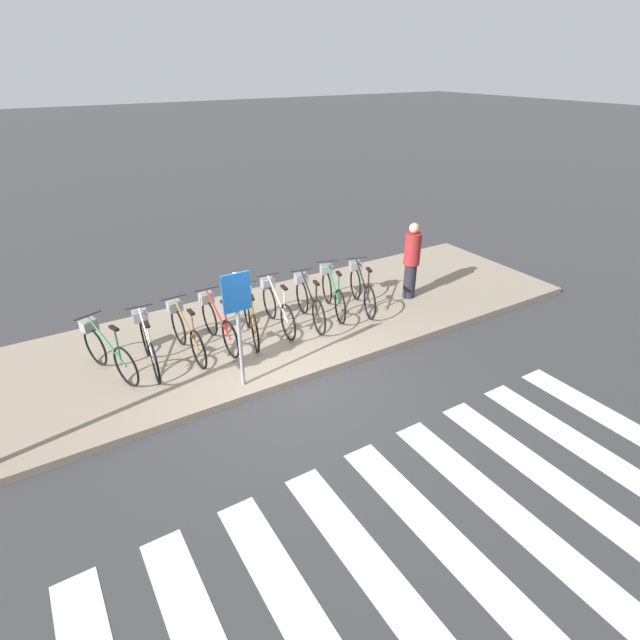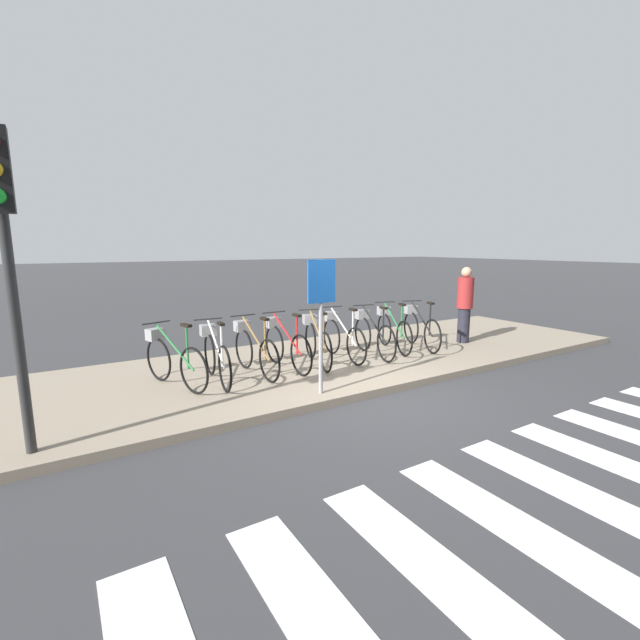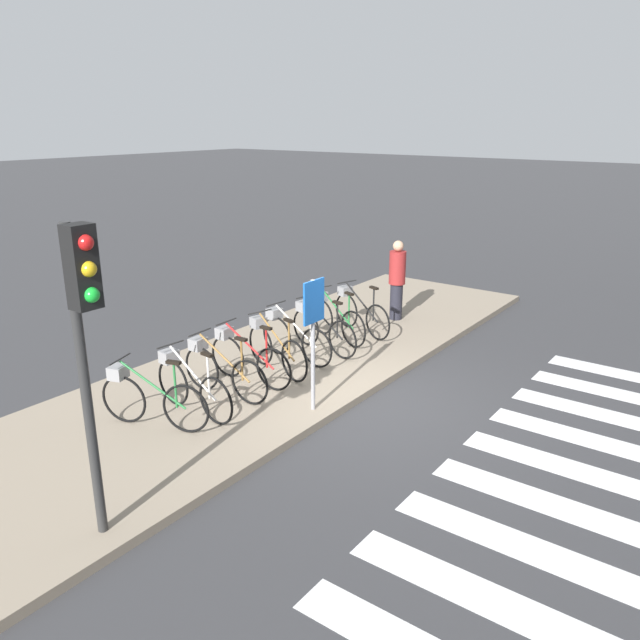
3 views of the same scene
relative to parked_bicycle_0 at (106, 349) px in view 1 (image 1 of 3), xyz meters
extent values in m
plane|color=#38383A|center=(2.49, -1.77, -0.56)|extent=(120.00, 120.00, 0.00)
cube|color=gray|center=(2.49, 0.06, -0.50)|extent=(13.88, 3.66, 0.12)
torus|color=black|center=(0.18, -0.54, -0.10)|extent=(0.25, 0.67, 0.69)
torus|color=black|center=(-0.12, 0.36, -0.10)|extent=(0.25, 0.67, 0.69)
cylinder|color=#267238|center=(0.03, -0.09, 0.18)|extent=(0.34, 0.93, 0.59)
cylinder|color=#267238|center=(0.14, -0.41, 0.21)|extent=(0.04, 0.04, 0.62)
cube|color=black|center=(0.14, -0.41, 0.55)|extent=(0.13, 0.21, 0.04)
cylinder|color=#262626|center=(-0.12, 0.36, 0.49)|extent=(0.44, 0.17, 0.02)
cube|color=gray|center=(-0.14, 0.41, 0.30)|extent=(0.29, 0.27, 0.18)
torus|color=black|center=(0.59, -0.68, -0.10)|extent=(0.09, 0.69, 0.69)
torus|color=black|center=(0.66, 0.26, -0.10)|extent=(0.09, 0.69, 0.69)
cylinder|color=silver|center=(0.63, -0.21, 0.18)|extent=(0.11, 0.97, 0.59)
cylinder|color=silver|center=(0.60, -0.55, 0.21)|extent=(0.03, 0.03, 0.62)
cube|color=black|center=(0.60, -0.55, 0.55)|extent=(0.09, 0.20, 0.04)
cylinder|color=#262626|center=(0.66, 0.26, 0.49)|extent=(0.46, 0.06, 0.02)
cube|color=gray|center=(0.67, 0.31, 0.30)|extent=(0.25, 0.22, 0.18)
torus|color=black|center=(1.32, -0.63, -0.10)|extent=(0.06, 0.69, 0.69)
torus|color=black|center=(1.28, 0.32, -0.10)|extent=(0.06, 0.69, 0.69)
cylinder|color=olive|center=(1.30, -0.15, 0.18)|extent=(0.07, 0.97, 0.59)
cylinder|color=olive|center=(1.32, -0.50, 0.21)|extent=(0.03, 0.03, 0.62)
cube|color=black|center=(1.32, -0.50, 0.55)|extent=(0.08, 0.20, 0.04)
cylinder|color=#262626|center=(1.28, 0.32, 0.49)|extent=(0.46, 0.04, 0.02)
cube|color=gray|center=(1.28, 0.37, 0.30)|extent=(0.25, 0.21, 0.18)
torus|color=black|center=(1.91, -0.59, -0.10)|extent=(0.05, 0.69, 0.69)
torus|color=black|center=(1.89, 0.36, -0.10)|extent=(0.05, 0.69, 0.69)
cylinder|color=red|center=(1.90, -0.11, 0.18)|extent=(0.06, 0.97, 0.59)
cylinder|color=red|center=(1.91, -0.46, 0.21)|extent=(0.03, 0.03, 0.62)
cube|color=black|center=(1.91, -0.46, 0.55)|extent=(0.08, 0.20, 0.04)
cylinder|color=#262626|center=(1.89, 0.36, 0.49)|extent=(0.46, 0.04, 0.02)
cube|color=gray|center=(1.88, 0.41, 0.30)|extent=(0.24, 0.21, 0.18)
torus|color=black|center=(2.36, -0.63, -0.10)|extent=(0.21, 0.68, 0.69)
torus|color=black|center=(2.60, 0.29, -0.10)|extent=(0.21, 0.68, 0.69)
cylinder|color=olive|center=(2.48, -0.17, 0.18)|extent=(0.28, 0.94, 0.59)
cylinder|color=olive|center=(2.39, -0.50, 0.21)|extent=(0.04, 0.04, 0.62)
cube|color=black|center=(2.39, -0.50, 0.55)|extent=(0.12, 0.21, 0.04)
cylinder|color=#262626|center=(2.60, 0.29, 0.49)|extent=(0.45, 0.14, 0.02)
cube|color=gray|center=(2.61, 0.34, 0.30)|extent=(0.28, 0.25, 0.18)
torus|color=black|center=(3.05, -0.56, -0.10)|extent=(0.10, 0.69, 0.69)
torus|color=black|center=(3.14, 0.39, -0.10)|extent=(0.10, 0.69, 0.69)
cylinder|color=beige|center=(3.09, -0.08, 0.18)|extent=(0.12, 0.97, 0.59)
cylinder|color=beige|center=(3.06, -0.43, 0.21)|extent=(0.03, 0.03, 0.62)
cube|color=black|center=(3.06, -0.43, 0.55)|extent=(0.09, 0.21, 0.04)
cylinder|color=#262626|center=(3.14, 0.39, 0.49)|extent=(0.46, 0.07, 0.02)
cube|color=gray|center=(3.14, 0.44, 0.30)|extent=(0.26, 0.22, 0.18)
torus|color=black|center=(3.64, -0.68, -0.10)|extent=(0.16, 0.69, 0.69)
torus|color=black|center=(3.81, 0.26, -0.10)|extent=(0.16, 0.69, 0.69)
cylinder|color=black|center=(3.72, -0.21, 0.18)|extent=(0.21, 0.96, 0.59)
cylinder|color=black|center=(3.66, -0.55, 0.21)|extent=(0.04, 0.04, 0.62)
cube|color=black|center=(3.66, -0.55, 0.55)|extent=(0.11, 0.21, 0.04)
cylinder|color=#262626|center=(3.81, 0.26, 0.49)|extent=(0.46, 0.11, 0.02)
cube|color=gray|center=(3.82, 0.31, 0.30)|extent=(0.27, 0.24, 0.18)
torus|color=black|center=(4.22, -0.52, -0.10)|extent=(0.23, 0.67, 0.69)
torus|color=black|center=(4.49, 0.40, -0.10)|extent=(0.23, 0.67, 0.69)
cylinder|color=#267238|center=(4.36, -0.06, 0.18)|extent=(0.31, 0.94, 0.59)
cylinder|color=#267238|center=(4.26, -0.39, 0.21)|extent=(0.04, 0.04, 0.62)
cube|color=black|center=(4.26, -0.39, 0.55)|extent=(0.12, 0.21, 0.04)
cylinder|color=#262626|center=(4.49, 0.40, 0.49)|extent=(0.45, 0.15, 0.02)
cube|color=gray|center=(4.51, 0.44, 0.30)|extent=(0.29, 0.26, 0.18)
torus|color=black|center=(4.83, -0.66, -0.10)|extent=(0.25, 0.67, 0.69)
torus|color=black|center=(5.12, 0.24, -0.10)|extent=(0.25, 0.67, 0.69)
cylinder|color=black|center=(4.97, -0.21, 0.18)|extent=(0.33, 0.93, 0.59)
cylinder|color=black|center=(4.87, -0.54, 0.21)|extent=(0.04, 0.04, 0.62)
cube|color=black|center=(4.87, -0.54, 0.55)|extent=(0.13, 0.21, 0.04)
cylinder|color=#262626|center=(5.12, 0.24, 0.49)|extent=(0.45, 0.16, 0.02)
cube|color=gray|center=(5.13, 0.29, 0.30)|extent=(0.29, 0.26, 0.18)
cylinder|color=#23232D|center=(6.17, -0.29, -0.06)|extent=(0.26, 0.26, 0.76)
cylinder|color=maroon|center=(6.17, -0.29, 0.65)|extent=(0.34, 0.34, 0.67)
sphere|color=tan|center=(6.17, -0.29, 1.10)|extent=(0.22, 0.22, 0.22)
cylinder|color=#99999E|center=(1.74, -1.47, 0.52)|extent=(0.06, 0.06, 1.92)
cube|color=#1959B2|center=(1.74, -1.49, 1.18)|extent=(0.44, 0.03, 0.60)
camera|label=1|loc=(-0.66, -7.73, 4.19)|focal=28.00mm
camera|label=2|loc=(-1.37, -6.50, 1.66)|focal=24.00mm
camera|label=3|loc=(-4.77, -6.40, 3.56)|focal=35.00mm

